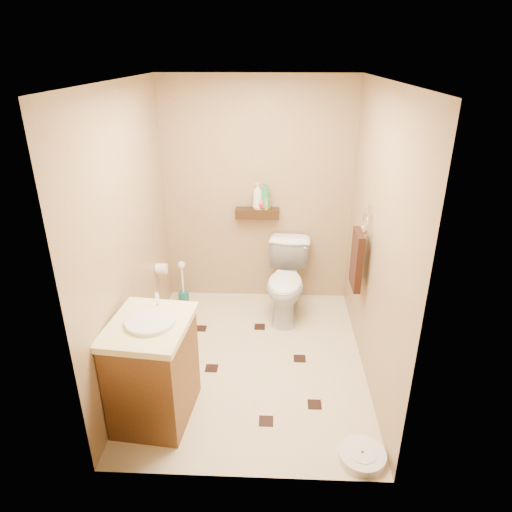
{
  "coord_description": "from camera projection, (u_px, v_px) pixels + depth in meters",
  "views": [
    {
      "loc": [
        0.18,
        -3.4,
        2.59
      ],
      "look_at": [
        0.03,
        0.25,
        0.94
      ],
      "focal_mm": 32.0,
      "sensor_mm": 36.0,
      "label": 1
    }
  ],
  "objects": [
    {
      "name": "bottle_a",
      "position": [
        258.0,
        196.0,
        4.74
      ],
      "size": [
        0.16,
        0.16,
        0.28
      ],
      "primitive_type": "imported",
      "rotation": [
        0.0,
        0.0,
        5.56
      ],
      "color": "silver",
      "rests_on": "wall_shelf"
    },
    {
      "name": "toilet_paper",
      "position": [
        161.0,
        269.0,
        4.56
      ],
      "size": [
        0.12,
        0.11,
        0.12
      ],
      "color": "white",
      "rests_on": "wall_left"
    },
    {
      "name": "ceiling",
      "position": [
        251.0,
        81.0,
        3.18
      ],
      "size": [
        2.0,
        2.5,
        0.02
      ],
      "primitive_type": "cube",
      "color": "silver",
      "rests_on": "wall_back"
    },
    {
      "name": "bottle_d",
      "position": [
        265.0,
        196.0,
        4.74
      ],
      "size": [
        0.14,
        0.14,
        0.28
      ],
      "primitive_type": "imported",
      "rotation": [
        0.0,
        0.0,
        5.15
      ],
      "color": "#2D8947",
      "rests_on": "wall_shelf"
    },
    {
      "name": "bottle_c",
      "position": [
        261.0,
        202.0,
        4.77
      ],
      "size": [
        0.15,
        0.15,
        0.15
      ],
      "primitive_type": "imported",
      "rotation": [
        0.0,
        0.0,
        2.01
      ],
      "color": "red",
      "rests_on": "wall_shelf"
    },
    {
      "name": "towel_ring",
      "position": [
        357.0,
        257.0,
        3.98
      ],
      "size": [
        0.12,
        0.3,
        0.76
      ],
      "color": "silver",
      "rests_on": "wall_right"
    },
    {
      "name": "wall_shelf",
      "position": [
        257.0,
        213.0,
        4.82
      ],
      "size": [
        0.46,
        0.14,
        0.1
      ],
      "primitive_type": "cube",
      "color": "#38220F",
      "rests_on": "wall_back"
    },
    {
      "name": "floor_accents",
      "position": [
        257.0,
        364.0,
        4.12
      ],
      "size": [
        1.19,
        1.41,
        0.01
      ],
      "color": "black",
      "rests_on": "ground"
    },
    {
      "name": "vanity",
      "position": [
        153.0,
        369.0,
        3.4
      ],
      "size": [
        0.63,
        0.73,
        0.96
      ],
      "rotation": [
        0.0,
        0.0,
        -0.1
      ],
      "color": "brown",
      "rests_on": "ground"
    },
    {
      "name": "wall_right",
      "position": [
        376.0,
        241.0,
        3.64
      ],
      "size": [
        0.04,
        2.5,
        2.4
      ],
      "primitive_type": "cube",
      "color": "#A0875B",
      "rests_on": "ground"
    },
    {
      "name": "wall_back",
      "position": [
        258.0,
        195.0,
        4.82
      ],
      "size": [
        2.0,
        0.04,
        2.4
      ],
      "primitive_type": "cube",
      "color": "#A0875B",
      "rests_on": "ground"
    },
    {
      "name": "bottle_e",
      "position": [
        265.0,
        201.0,
        4.76
      ],
      "size": [
        0.11,
        0.11,
        0.18
      ],
      "primitive_type": "imported",
      "rotation": [
        0.0,
        0.0,
        5.79
      ],
      "color": "gold",
      "rests_on": "wall_shelf"
    },
    {
      "name": "bottle_b",
      "position": [
        261.0,
        201.0,
        4.76
      ],
      "size": [
        0.1,
        0.1,
        0.16
      ],
      "primitive_type": "imported",
      "rotation": [
        0.0,
        0.0,
        0.57
      ],
      "color": "gold",
      "rests_on": "wall_shelf"
    },
    {
      "name": "wall_left",
      "position": [
        129.0,
        237.0,
        3.72
      ],
      "size": [
        0.04,
        2.5,
        2.4
      ],
      "primitive_type": "cube",
      "color": "#A0875B",
      "rests_on": "ground"
    },
    {
      "name": "toilet",
      "position": [
        287.0,
        282.0,
        4.76
      ],
      "size": [
        0.51,
        0.8,
        0.78
      ],
      "primitive_type": "imported",
      "rotation": [
        0.0,
        0.0,
        -0.1
      ],
      "color": "white",
      "rests_on": "ground"
    },
    {
      "name": "toilet_brush",
      "position": [
        183.0,
        288.0,
        5.07
      ],
      "size": [
        0.12,
        0.12,
        0.51
      ],
      "color": "#196563",
      "rests_on": "ground"
    },
    {
      "name": "bathroom_scale",
      "position": [
        362.0,
        456.0,
        3.16
      ],
      "size": [
        0.37,
        0.37,
        0.07
      ],
      "rotation": [
        0.0,
        0.0,
        0.14
      ],
      "color": "white",
      "rests_on": "ground"
    },
    {
      "name": "ground",
      "position": [
        252.0,
        360.0,
        4.17
      ],
      "size": [
        2.5,
        2.5,
        0.0
      ],
      "primitive_type": "plane",
      "color": "beige",
      "rests_on": "ground"
    },
    {
      "name": "wall_front",
      "position": [
        240.0,
        324.0,
        2.54
      ],
      "size": [
        2.0,
        0.04,
        2.4
      ],
      "primitive_type": "cube",
      "color": "#A0875B",
      "rests_on": "ground"
    }
  ]
}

